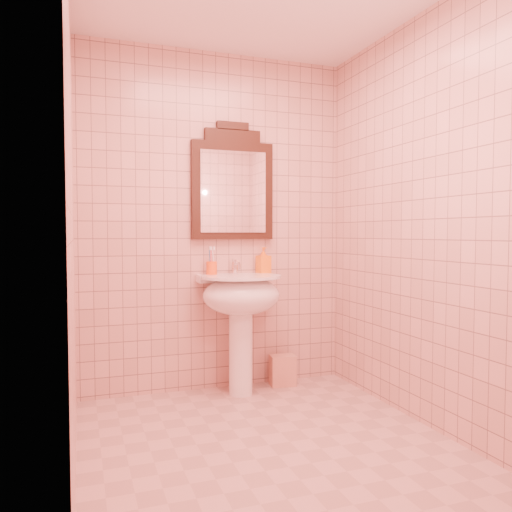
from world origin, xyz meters
name	(u,v)px	position (x,y,z in m)	size (l,w,h in m)	color
floor	(269,445)	(0.00, 0.00, 0.00)	(2.20, 2.20, 0.00)	tan
back_wall	(216,222)	(0.00, 1.10, 1.25)	(2.00, 0.02, 2.50)	#D9A497
pedestal_sink	(241,304)	(0.12, 0.87, 0.66)	(0.58, 0.58, 0.86)	white
faucet	(235,266)	(0.12, 1.01, 0.92)	(0.04, 0.16, 0.11)	white
mirror	(233,185)	(0.12, 1.07, 1.52)	(0.62, 0.06, 0.87)	black
toothbrush_cup	(212,268)	(-0.06, 1.02, 0.91)	(0.08, 0.08, 0.18)	#FB5715
soap_dispenser	(263,260)	(0.35, 1.04, 0.96)	(0.09, 0.09, 0.20)	orange
towel	(283,370)	(0.49, 0.98, 0.12)	(0.19, 0.13, 0.23)	tan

